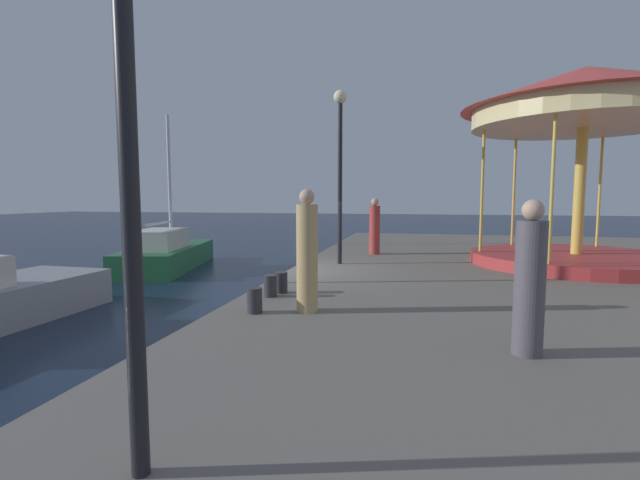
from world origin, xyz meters
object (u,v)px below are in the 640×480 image
Objects in this scene: bollard_center at (281,283)px; person_mid_promenade at (530,283)px; lamp_post_mid_promenade at (340,147)px; bollard_south at (270,286)px; person_near_carousel at (375,228)px; sailboat_green at (166,253)px; bollard_north at (255,300)px; carousel at (583,119)px; person_by_the_water at (307,254)px.

bollard_center is 0.22× the size of person_mid_promenade.
lamp_post_mid_promenade reaches higher than bollard_south.
person_near_carousel is at bearing 72.72° from lamp_post_mid_promenade.
person_near_carousel reaches higher than bollard_center.
sailboat_green is 3.28× the size of person_mid_promenade.
bollard_north is 3.97m from person_mid_promenade.
carousel reaches higher than lamp_post_mid_promenade.
person_by_the_water is at bearing -43.65° from bollard_south.
lamp_post_mid_promenade is at bearing -20.51° from sailboat_green.
person_mid_promenade is (-2.88, -7.73, -3.03)m from carousel.
sailboat_green is at bearing 132.88° from bollard_south.
carousel is 10.10m from bollard_north.
lamp_post_mid_promenade is 11.66× the size of bollard_center.
person_by_the_water is at bearing -92.38° from person_near_carousel.
carousel is at bearing 45.07° from bollard_north.
lamp_post_mid_promenade is at bearing -169.20° from carousel.
carousel is at bearing 10.80° from lamp_post_mid_promenade.
person_near_carousel is (1.10, 7.78, 0.64)m from bollard_north.
lamp_post_mid_promenade reaches higher than person_mid_promenade.
bollard_center is 4.64m from person_mid_promenade.
bollard_center is at bearing 91.57° from bollard_north.
carousel reaches higher than bollard_north.
carousel reaches higher than bollard_south.
person_mid_promenade is (3.76, -1.07, 0.64)m from bollard_north.
bollard_center is (6.51, -6.55, 0.42)m from sailboat_green.
lamp_post_mid_promenade is 7.72m from person_mid_promenade.
carousel is at bearing 47.49° from person_by_the_water.
person_near_carousel is 9.24m from person_mid_promenade.
sailboat_green is 13.82m from person_mid_promenade.
lamp_post_mid_promenade is (-6.27, -1.20, -0.72)m from carousel.
person_by_the_water reaches higher than bollard_north.
bollard_north is (-6.65, -6.66, -3.67)m from carousel.
sailboat_green is at bearing 173.95° from carousel.
sailboat_green is at bearing 177.90° from person_near_carousel.
carousel is at bearing -6.05° from sailboat_green.
person_by_the_water is at bearing -85.52° from lamp_post_mid_promenade.
bollard_center is at bearing -142.38° from carousel.
lamp_post_mid_promenade is 11.66× the size of bollard_north.
bollard_south is (-6.79, -5.51, -3.67)m from carousel.
bollard_south is (6.41, -6.91, 0.42)m from sailboat_green.
bollard_north is 0.21× the size of person_by_the_water.
sailboat_green is 3.02× the size of person_by_the_water.
sailboat_green is at bearing 159.49° from lamp_post_mid_promenade.
carousel is 8.79m from person_mid_promenade.
person_by_the_water reaches higher than person_mid_promenade.
person_mid_promenade reaches higher than bollard_south.
sailboat_green reaches higher than bollard_center.
person_mid_promenade is at bearing -41.51° from sailboat_green.
person_mid_promenade is at bearing -73.24° from person_near_carousel.
person_mid_promenade reaches higher than person_near_carousel.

